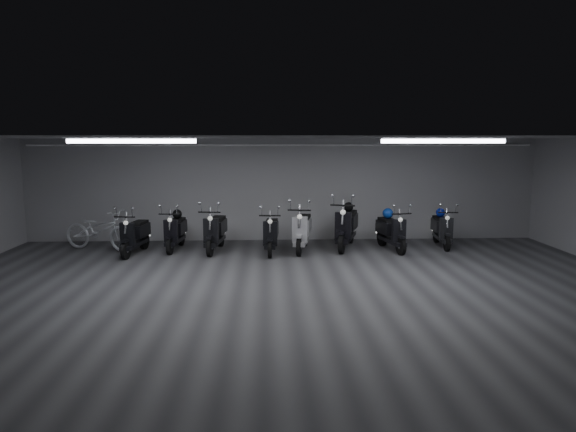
{
  "coord_description": "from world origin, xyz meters",
  "views": [
    {
      "loc": [
        -0.44,
        -8.81,
        2.77
      ],
      "look_at": [
        0.03,
        2.5,
        1.05
      ],
      "focal_mm": 31.46,
      "sensor_mm": 36.0,
      "label": 1
    }
  ],
  "objects_px": {
    "helmet_0": "(349,207)",
    "helmet_1": "(177,214)",
    "scooter_5": "(271,228)",
    "scooter_9": "(442,224)",
    "bicycle": "(99,226)",
    "scooter_8": "(391,226)",
    "helmet_2": "(440,213)",
    "scooter_0": "(135,229)",
    "scooter_3": "(215,225)",
    "helmet_3": "(388,213)",
    "scooter_1": "(175,226)",
    "scooter_6": "(302,224)",
    "scooter_7": "(347,220)"
  },
  "relations": [
    {
      "from": "scooter_3",
      "to": "scooter_5",
      "type": "relative_size",
      "value": 1.06
    },
    {
      "from": "helmet_1",
      "to": "helmet_2",
      "type": "relative_size",
      "value": 1.03
    },
    {
      "from": "scooter_3",
      "to": "scooter_5",
      "type": "distance_m",
      "value": 1.41
    },
    {
      "from": "helmet_2",
      "to": "scooter_7",
      "type": "bearing_deg",
      "value": -173.07
    },
    {
      "from": "helmet_3",
      "to": "scooter_9",
      "type": "bearing_deg",
      "value": 5.2
    },
    {
      "from": "scooter_7",
      "to": "helmet_1",
      "type": "relative_size",
      "value": 8.21
    },
    {
      "from": "scooter_6",
      "to": "helmet_2",
      "type": "xyz_separation_m",
      "value": [
        3.68,
        0.54,
        0.18
      ]
    },
    {
      "from": "scooter_0",
      "to": "helmet_2",
      "type": "bearing_deg",
      "value": 14.05
    },
    {
      "from": "scooter_1",
      "to": "helmet_3",
      "type": "height_order",
      "value": "scooter_1"
    },
    {
      "from": "scooter_3",
      "to": "helmet_3",
      "type": "distance_m",
      "value": 4.37
    },
    {
      "from": "scooter_7",
      "to": "scooter_8",
      "type": "xyz_separation_m",
      "value": [
        1.09,
        -0.28,
        -0.12
      ]
    },
    {
      "from": "scooter_1",
      "to": "helmet_1",
      "type": "height_order",
      "value": "scooter_1"
    },
    {
      "from": "scooter_5",
      "to": "helmet_1",
      "type": "relative_size",
      "value": 6.93
    },
    {
      "from": "scooter_1",
      "to": "helmet_3",
      "type": "bearing_deg",
      "value": 4.09
    },
    {
      "from": "scooter_0",
      "to": "scooter_7",
      "type": "relative_size",
      "value": 0.84
    },
    {
      "from": "scooter_8",
      "to": "scooter_0",
      "type": "bearing_deg",
      "value": 170.44
    },
    {
      "from": "scooter_1",
      "to": "helmet_2",
      "type": "distance_m",
      "value": 6.88
    },
    {
      "from": "scooter_6",
      "to": "scooter_8",
      "type": "bearing_deg",
      "value": 9.45
    },
    {
      "from": "scooter_9",
      "to": "helmet_1",
      "type": "distance_m",
      "value": 6.84
    },
    {
      "from": "helmet_2",
      "to": "scooter_1",
      "type": "bearing_deg",
      "value": -177.39
    },
    {
      "from": "scooter_3",
      "to": "scooter_7",
      "type": "relative_size",
      "value": 0.9
    },
    {
      "from": "scooter_0",
      "to": "scooter_1",
      "type": "distance_m",
      "value": 1.0
    },
    {
      "from": "scooter_1",
      "to": "scooter_7",
      "type": "height_order",
      "value": "scooter_7"
    },
    {
      "from": "scooter_5",
      "to": "scooter_8",
      "type": "xyz_separation_m",
      "value": [
        3.02,
        0.15,
        -0.0
      ]
    },
    {
      "from": "scooter_9",
      "to": "bicycle",
      "type": "distance_m",
      "value": 8.77
    },
    {
      "from": "helmet_1",
      "to": "bicycle",
      "type": "bearing_deg",
      "value": -175.94
    },
    {
      "from": "helmet_1",
      "to": "helmet_3",
      "type": "distance_m",
      "value": 5.38
    },
    {
      "from": "helmet_0",
      "to": "scooter_7",
      "type": "bearing_deg",
      "value": -108.48
    },
    {
      "from": "helmet_2",
      "to": "helmet_1",
      "type": "bearing_deg",
      "value": -179.3
    },
    {
      "from": "scooter_9",
      "to": "scooter_8",
      "type": "bearing_deg",
      "value": -160.42
    },
    {
      "from": "helmet_0",
      "to": "helmet_1",
      "type": "xyz_separation_m",
      "value": [
        -4.41,
        -0.04,
        -0.16
      ]
    },
    {
      "from": "scooter_0",
      "to": "scooter_9",
      "type": "xyz_separation_m",
      "value": [
        7.75,
        0.52,
        -0.01
      ]
    },
    {
      "from": "scooter_3",
      "to": "scooter_7",
      "type": "distance_m",
      "value": 3.33
    },
    {
      "from": "scooter_5",
      "to": "scooter_9",
      "type": "bearing_deg",
      "value": 10.16
    },
    {
      "from": "scooter_5",
      "to": "bicycle",
      "type": "height_order",
      "value": "scooter_5"
    },
    {
      "from": "scooter_0",
      "to": "scooter_3",
      "type": "xyz_separation_m",
      "value": [
        1.92,
        0.23,
        0.04
      ]
    },
    {
      "from": "scooter_3",
      "to": "scooter_7",
      "type": "height_order",
      "value": "scooter_7"
    },
    {
      "from": "scooter_3",
      "to": "scooter_8",
      "type": "height_order",
      "value": "scooter_3"
    },
    {
      "from": "helmet_3",
      "to": "scooter_5",
      "type": "bearing_deg",
      "value": -172.78
    },
    {
      "from": "scooter_7",
      "to": "helmet_1",
      "type": "distance_m",
      "value": 4.33
    },
    {
      "from": "scooter_5",
      "to": "scooter_6",
      "type": "height_order",
      "value": "scooter_6"
    },
    {
      "from": "scooter_1",
      "to": "helmet_0",
      "type": "relative_size",
      "value": 6.65
    },
    {
      "from": "scooter_0",
      "to": "scooter_9",
      "type": "relative_size",
      "value": 1.02
    },
    {
      "from": "scooter_7",
      "to": "bicycle",
      "type": "bearing_deg",
      "value": -162.3
    },
    {
      "from": "scooter_0",
      "to": "scooter_5",
      "type": "distance_m",
      "value": 3.31
    },
    {
      "from": "scooter_8",
      "to": "scooter_6",
      "type": "bearing_deg",
      "value": 167.91
    },
    {
      "from": "scooter_5",
      "to": "scooter_8",
      "type": "height_order",
      "value": "same"
    },
    {
      "from": "scooter_8",
      "to": "helmet_0",
      "type": "relative_size",
      "value": 6.74
    },
    {
      "from": "helmet_0",
      "to": "scooter_5",
      "type": "bearing_deg",
      "value": -161.08
    },
    {
      "from": "scooter_5",
      "to": "helmet_3",
      "type": "xyz_separation_m",
      "value": [
        2.97,
        0.38,
        0.28
      ]
    }
  ]
}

